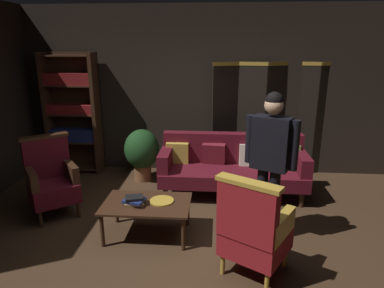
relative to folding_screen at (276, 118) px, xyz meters
The scene contains 14 objects.
ground_plane 2.86m from the folding_screen, 119.04° to the right, with size 10.00×10.00×0.00m, color #3D2819.
back_wall 1.37m from the folding_screen, behind, with size 7.20×0.10×2.80m, color black.
folding_screen is the anchor object (origin of this frame).
bookshelf 3.46m from the folding_screen, behind, with size 0.90×0.32×2.05m.
velvet_couch 1.28m from the folding_screen, 130.21° to the right, with size 2.12×0.78×0.88m.
coffee_table 2.88m from the folding_screen, 129.27° to the right, with size 1.00×0.64×0.42m.
armchair_gilt_accent 2.90m from the folding_screen, 102.58° to the right, with size 0.79×0.79×1.04m.
armchair_wing_left 3.61m from the folding_screen, 151.06° to the right, with size 0.81×0.81×1.04m.
standing_figure 2.16m from the folding_screen, 100.75° to the right, with size 0.53×0.37×1.70m.
potted_plant 2.31m from the folding_screen, 167.26° to the right, with size 0.56×0.56×0.86m.
book_tan_leather 2.99m from the folding_screen, 130.40° to the right, with size 0.21×0.16×0.04m, color #9E7A47.
book_navy_cloth 2.98m from the folding_screen, 130.40° to the right, with size 0.23×0.18×0.03m, color navy.
book_black_cloth 2.98m from the folding_screen, 130.40° to the right, with size 0.20×0.15×0.03m, color black.
brass_tray 2.73m from the folding_screen, 127.09° to the right, with size 0.28×0.28×0.02m, color gold.
Camera 1 is at (0.32, -3.30, 2.17)m, focal length 31.56 mm.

